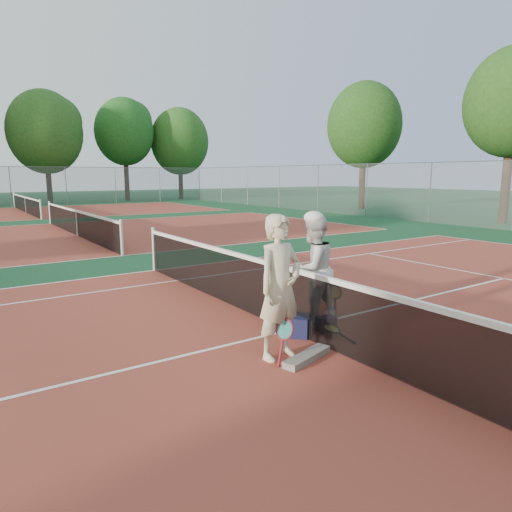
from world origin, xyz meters
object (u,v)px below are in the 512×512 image
Objects in this scene: racket_red at (284,341)px; sports_bag_purple at (326,324)px; net_main at (289,299)px; racket_black_held at (334,301)px; player_a at (280,287)px; sports_bag_navy at (300,326)px; racket_spare at (332,331)px; player_b at (313,269)px; water_bottle at (332,319)px.

sports_bag_purple is at bearing -7.63° from racket_red.
racket_black_held is (1.04, 0.08, -0.22)m from net_main.
sports_bag_navy is (0.76, 0.48, -0.80)m from player_a.
net_main is 19.13× the size of racket_black_held.
racket_black_held is 2.02× the size of sports_bag_purple.
net_main reaches higher than sports_bag_purple.
racket_red is at bearing 103.33° from racket_spare.
net_main reaches higher than sports_bag_navy.
player_b is 3.08× the size of racket_black_held.
racket_black_held is at bearing 18.49° from sports_bag_navy.
water_bottle is at bearing 11.14° from sports_bag_purple.
player_a is 4.89× the size of sports_bag_navy.
sports_bag_purple is (0.45, -0.07, -0.04)m from sports_bag_navy.
net_main is 36.60× the size of water_bottle.
racket_spare is (-0.64, -0.62, -0.21)m from racket_black_held.
net_main is 6.21× the size of player_b.
racket_black_held is at bearing -3.51° from racket_red.
net_main is 1.15m from player_a.
water_bottle is at bearing -47.87° from racket_spare.
racket_red is 1.94× the size of sports_bag_purple.
net_main is at bearing 17.26° from racket_red.
sports_bag_navy is (0.01, -0.27, -0.36)m from net_main.
sports_bag_navy is 0.46m from sports_bag_purple.
water_bottle is at bearing -9.01° from racket_red.
racket_black_held reaches higher than water_bottle.
player_a is 3.46× the size of racket_red.
sports_bag_navy reaches higher than racket_spare.
racket_red is at bearing -108.47° from player_a.
sports_bag_purple is at bearing -21.81° from racket_spare.
racket_spare is 0.22m from sports_bag_purple.
player_b is 2.97× the size of racket_spare.
player_b is 5.89× the size of water_bottle.
racket_black_held is at bearing 43.02° from water_bottle.
racket_black_held is at bearing 35.97° from sports_bag_purple.
player_a reaches higher than net_main.
player_b reaches higher than racket_black_held.
net_main is 0.45m from sports_bag_navy.
player_b reaches higher than sports_bag_navy.
sports_bag_navy is at bearing 24.74° from player_a.
racket_black_held is 1.10m from sports_bag_navy.
racket_black_held is at bearing 167.42° from player_b.
racket_red is (-1.38, -1.05, -0.61)m from player_b.
player_a reaches higher than racket_red.
sports_bag_purple is (0.07, 0.20, 0.04)m from racket_spare.
player_a is 1.66m from water_bottle.
water_bottle is (-0.41, -0.39, -0.14)m from racket_black_held.
racket_red is 2.07m from racket_black_held.
sports_bag_purple is at bearing -9.26° from sports_bag_navy.
water_bottle is at bearing -3.89° from sports_bag_navy.
player_b is at bearing 26.25° from player_a.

